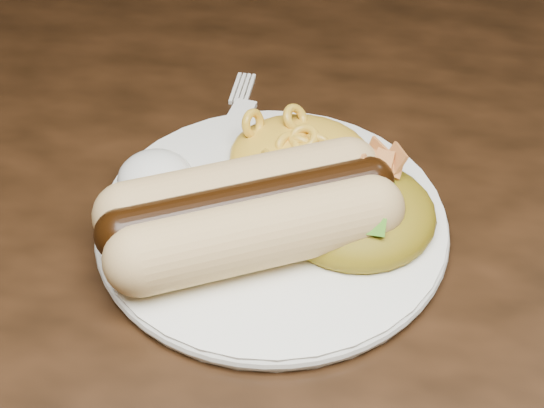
# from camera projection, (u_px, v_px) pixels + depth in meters

# --- Properties ---
(table) EXTENTS (1.60, 0.90, 0.75)m
(table) POSITION_uv_depth(u_px,v_px,m) (402.00, 193.00, 0.65)
(table) COLOR black
(table) RESTS_ON floor
(plate) EXTENTS (0.21, 0.21, 0.01)m
(plate) POSITION_uv_depth(u_px,v_px,m) (272.00, 223.00, 0.49)
(plate) COLOR white
(plate) RESTS_ON table
(hotdog) EXTENTS (0.14, 0.13, 0.04)m
(hotdog) POSITION_uv_depth(u_px,v_px,m) (249.00, 211.00, 0.46)
(hotdog) COLOR #DAB169
(hotdog) RESTS_ON plate
(mac_and_cheese) EXTENTS (0.09, 0.08, 0.03)m
(mac_and_cheese) POSITION_uv_depth(u_px,v_px,m) (301.00, 141.00, 0.51)
(mac_and_cheese) COLOR gold
(mac_and_cheese) RESTS_ON plate
(sour_cream) EXTENTS (0.06, 0.06, 0.03)m
(sour_cream) POSITION_uv_depth(u_px,v_px,m) (154.00, 171.00, 0.49)
(sour_cream) COLOR white
(sour_cream) RESTS_ON plate
(taco_salad) EXTENTS (0.09, 0.09, 0.04)m
(taco_salad) POSITION_uv_depth(u_px,v_px,m) (357.00, 201.00, 0.47)
(taco_salad) COLOR #B9700F
(taco_salad) RESTS_ON plate
(fork) EXTENTS (0.04, 0.14, 0.00)m
(fork) POSITION_uv_depth(u_px,v_px,m) (223.00, 146.00, 0.55)
(fork) COLOR white
(fork) RESTS_ON table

